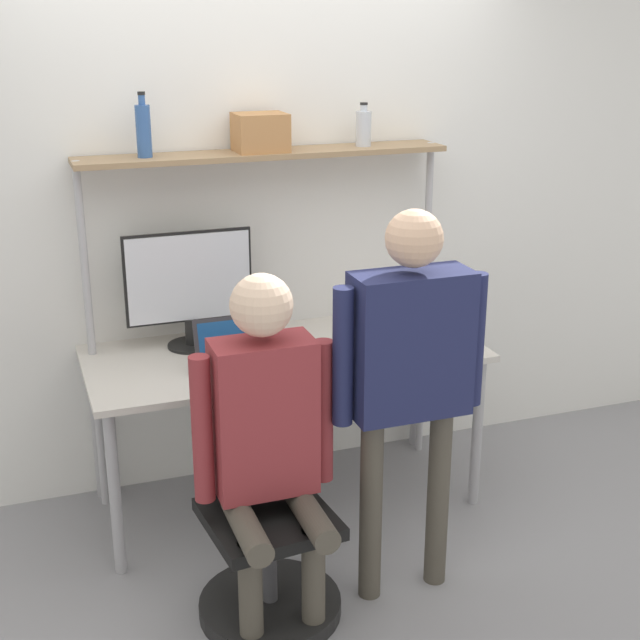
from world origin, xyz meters
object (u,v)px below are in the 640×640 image
Objects in this scene: laptop at (232,359)px; bottle_clear at (364,128)px; cell_phone at (291,371)px; person_standing at (410,359)px; storage_box at (260,132)px; bottle_blue at (143,130)px; monitor at (189,284)px; office_chair at (265,547)px; person_seated at (267,427)px.

laptop is 1.26m from bottle_clear.
cell_phone is 0.09× the size of person_standing.
storage_box is at bearing 86.18° from cell_phone.
bottle_clear is 1.02m from bottle_blue.
cell_phone is at bearing 117.24° from person_standing.
laptop is (0.09, -0.38, -0.24)m from monitor.
person_seated is (0.00, -0.05, 0.54)m from office_chair.
laptop is 0.26m from cell_phone.
person_seated is 5.99× the size of storage_box.
laptop is 0.33× the size of office_chair.
laptop is at bearing -76.18° from monitor.
bottle_clear is (0.77, 0.44, 0.90)m from laptop.
storage_box is at bearing -180.00° from bottle_clear.
office_chair is at bearing 95.13° from person_seated.
person_seated is (-0.27, -0.55, 0.03)m from cell_phone.
person_standing is (0.29, -0.57, 0.23)m from cell_phone.
storage_box is at bearing 73.28° from office_chair.
storage_box is at bearing 58.09° from laptop.
laptop is 0.22× the size of person_seated.
monitor is at bearing -19.65° from bottle_blue.
monitor reaches higher than office_chair.
monitor is at bearing 125.55° from cell_phone.
bottle_clear is at bearing 3.62° from monitor.
cell_phone is 0.75× the size of bottle_clear.
monitor is at bearing -176.38° from bottle_clear.
cell_phone is at bearing -135.88° from bottle_clear.
monitor is 1.21m from person_standing.
storage_box is at bearing 103.31° from person_standing.
monitor reaches higher than laptop.
cell_phone is at bearing -93.82° from storage_box.
person_seated is at bearing -84.87° from office_chair.
laptop is 1.08× the size of bottle_blue.
bottle_clear is at bearing 0.00° from bottle_blue.
laptop is 2.00× the size of cell_phone.
office_chair is at bearing -86.46° from monitor.
person_standing is (0.56, -0.06, 0.74)m from office_chair.
person_standing reaches higher than cell_phone.
laptop is 0.63m from person_seated.
monitor is at bearing 121.16° from person_standing.
laptop is at bearing 129.23° from person_standing.
storage_box is (0.03, 0.52, 0.95)m from cell_phone.
person_seated is 6.89× the size of bottle_clear.
monitor is 0.42× the size of person_seated.
person_standing is 1.33m from bottle_clear.
bottle_clear reaches higher than laptop.
laptop is 0.82m from office_chair.
cell_phone is 0.77m from office_chair.
monitor is 1.26m from office_chair.
person_standing reaches higher than office_chair.
person_standing is at bearing -50.77° from laptop.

